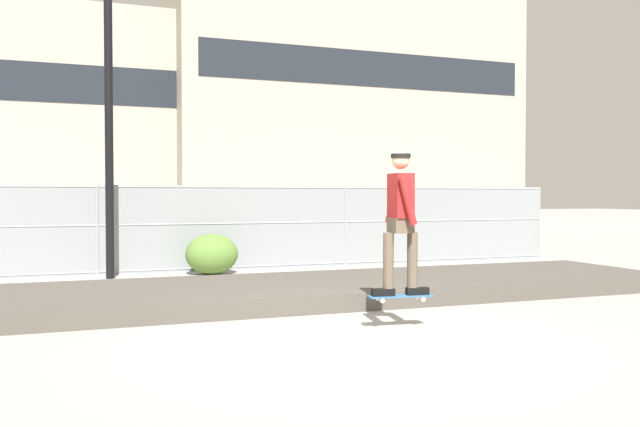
% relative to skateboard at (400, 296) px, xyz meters
% --- Properties ---
extents(ground_plane, '(120.00, 120.00, 0.00)m').
position_rel_skateboard_xyz_m(ground_plane, '(-0.64, -0.18, -0.39)').
color(ground_plane, gray).
extents(gravel_berm, '(13.17, 2.81, 0.26)m').
position_rel_skateboard_xyz_m(gravel_berm, '(-0.64, 2.60, -0.26)').
color(gravel_berm, '#4C473F').
rests_on(gravel_berm, ground_plane).
extents(skateboard, '(0.82, 0.29, 0.07)m').
position_rel_skateboard_xyz_m(skateboard, '(0.00, 0.00, 0.00)').
color(skateboard, '#2D608C').
extents(skater, '(0.73, 0.60, 1.74)m').
position_rel_skateboard_xyz_m(skater, '(0.00, 0.00, 1.00)').
color(skater, black).
rests_on(skater, skateboard).
extents(chain_fence, '(16.51, 0.06, 1.85)m').
position_rel_skateboard_xyz_m(chain_fence, '(-0.64, 6.92, 0.54)').
color(chain_fence, gray).
rests_on(chain_fence, ground_plane).
extents(street_lamp, '(0.44, 0.44, 7.74)m').
position_rel_skateboard_xyz_m(street_lamp, '(-3.16, 6.23, 4.34)').
color(street_lamp, black).
rests_on(street_lamp, ground_plane).
extents(parked_car_near, '(4.42, 1.98, 1.66)m').
position_rel_skateboard_xyz_m(parked_car_near, '(-3.51, 10.40, 0.44)').
color(parked_car_near, '#566B4C').
rests_on(parked_car_near, ground_plane).
extents(office_block, '(26.51, 14.89, 17.18)m').
position_rel_skateboard_xyz_m(office_block, '(15.48, 42.43, 8.19)').
color(office_block, '#9E9384').
rests_on(office_block, ground_plane).
extents(shrub_left, '(1.08, 0.89, 0.84)m').
position_rel_skateboard_xyz_m(shrub_left, '(-1.16, 6.22, 0.02)').
color(shrub_left, '#567A33').
rests_on(shrub_left, ground_plane).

